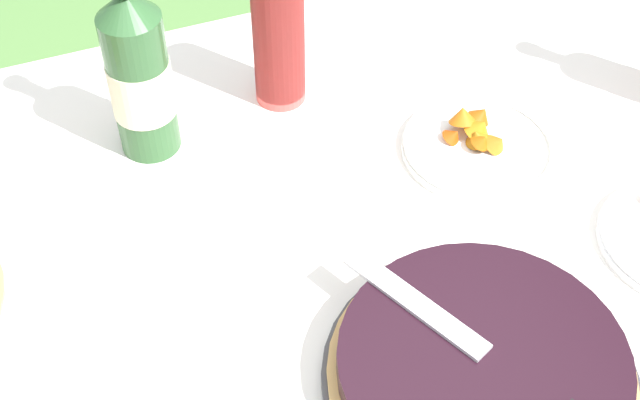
{
  "coord_description": "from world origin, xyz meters",
  "views": [
    {
      "loc": [
        -0.23,
        -0.58,
        1.59
      ],
      "look_at": [
        0.04,
        0.1,
        0.81
      ],
      "focal_mm": 50.0,
      "sensor_mm": 36.0,
      "label": 1
    }
  ],
  "objects_px": {
    "berry_tart": "(481,371)",
    "cider_bottle_green": "(139,74)",
    "serving_knife": "(509,370)",
    "cup_stack": "(278,32)",
    "snack_plate_near": "(478,144)"
  },
  "relations": [
    {
      "from": "berry_tart",
      "to": "cider_bottle_green",
      "type": "relative_size",
      "value": 1.04
    },
    {
      "from": "serving_knife",
      "to": "snack_plate_near",
      "type": "distance_m",
      "value": 0.39
    },
    {
      "from": "cup_stack",
      "to": "serving_knife",
      "type": "bearing_deg",
      "value": -85.27
    },
    {
      "from": "berry_tart",
      "to": "cup_stack",
      "type": "height_order",
      "value": "cup_stack"
    },
    {
      "from": "cider_bottle_green",
      "to": "snack_plate_near",
      "type": "relative_size",
      "value": 1.55
    },
    {
      "from": "cup_stack",
      "to": "cider_bottle_green",
      "type": "distance_m",
      "value": 0.2
    },
    {
      "from": "berry_tart",
      "to": "cider_bottle_green",
      "type": "distance_m",
      "value": 0.56
    },
    {
      "from": "cider_bottle_green",
      "to": "snack_plate_near",
      "type": "xyz_separation_m",
      "value": [
        0.41,
        -0.18,
        -0.11
      ]
    },
    {
      "from": "cup_stack",
      "to": "snack_plate_near",
      "type": "relative_size",
      "value": 1.09
    },
    {
      "from": "berry_tart",
      "to": "cup_stack",
      "type": "distance_m",
      "value": 0.54
    },
    {
      "from": "cup_stack",
      "to": "snack_plate_near",
      "type": "bearing_deg",
      "value": -44.19
    },
    {
      "from": "berry_tart",
      "to": "snack_plate_near",
      "type": "bearing_deg",
      "value": 61.72
    },
    {
      "from": "cup_stack",
      "to": "cider_bottle_green",
      "type": "bearing_deg",
      "value": -171.48
    },
    {
      "from": "serving_knife",
      "to": "cider_bottle_green",
      "type": "distance_m",
      "value": 0.59
    },
    {
      "from": "serving_knife",
      "to": "cup_stack",
      "type": "relative_size",
      "value": 1.54
    }
  ]
}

